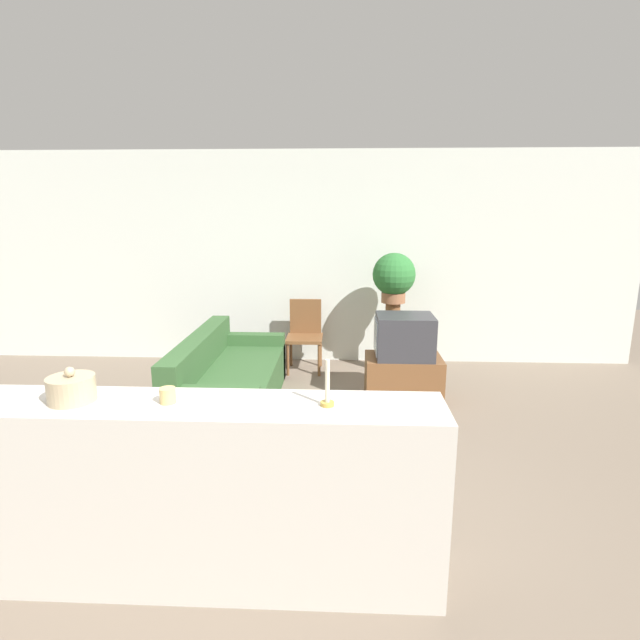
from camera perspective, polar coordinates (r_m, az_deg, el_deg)
ground_plane at (r=3.69m, az=-10.34°, el=-20.33°), size 14.00×14.00×0.00m
wall_back at (r=6.51m, az=-4.11°, el=7.02°), size 9.00×0.06×2.70m
couch at (r=5.17m, az=-10.47°, el=-7.02°), size 0.86×1.95×0.74m
tv_stand at (r=5.34m, az=9.46°, el=-6.65°), size 0.78×0.51×0.48m
television at (r=5.20m, az=9.58°, el=-1.85°), size 0.59×0.49×0.44m
wooden_chair at (r=6.22m, az=-1.74°, el=-1.36°), size 0.44×0.44×0.87m
plant_stand at (r=6.15m, az=8.22°, el=-2.03°), size 0.18×0.18×0.88m
potted_plant at (r=6.01m, az=8.45°, el=5.00°), size 0.51×0.51×0.59m
foreground_counter at (r=2.89m, az=-13.75°, el=-18.68°), size 2.59×0.44×1.03m
decorative_bowl at (r=2.88m, az=-26.53°, el=-7.03°), size 0.24×0.24×0.18m
candle_jar at (r=2.68m, az=-17.02°, el=-8.24°), size 0.08×0.08×0.08m
candlestick at (r=2.52m, az=0.84°, el=-8.10°), size 0.07×0.07×0.24m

